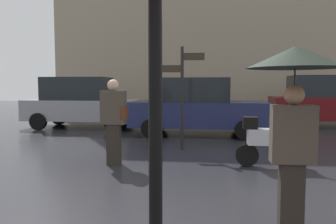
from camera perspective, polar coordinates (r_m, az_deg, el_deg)
The scene contains 7 objects.
pedestrian_with_umbrella at distance 3.82m, azimuth 21.05°, elevation 4.38°, with size 1.05×1.05×2.06m.
pedestrian_with_bag at distance 6.85m, azimuth -9.31°, elevation -0.80°, with size 0.54×0.24×1.76m.
parked_scooter at distance 6.92m, azimuth 16.96°, elevation -4.59°, with size 1.37×0.32×1.23m.
parked_car_left at distance 13.15m, azimuth -14.74°, elevation 1.58°, with size 4.36×1.87×1.95m.
parked_car_right at distance 10.94m, azimuth 4.89°, elevation 0.98°, with size 4.40×2.03×1.88m.
parked_car_distant at distance 14.24m, azimuth 25.46°, elevation 1.65°, with size 4.14×2.00×2.02m.
street_signpost at distance 8.36m, azimuth 2.50°, elevation 4.31°, with size 1.08×0.08×2.61m.
Camera 1 is at (0.68, -2.62, 1.64)m, focal length 35.20 mm.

